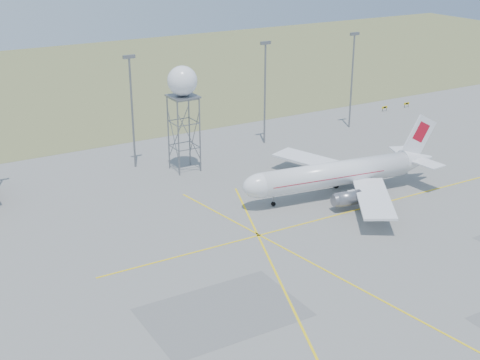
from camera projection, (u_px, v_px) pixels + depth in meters
ground at (445, 326)px, 74.24m from camera, size 400.00×400.00×0.00m
grass_strip at (68, 82)px, 186.77m from camera, size 400.00×120.00×0.03m
mast_b at (132, 103)px, 118.21m from camera, size 2.20×0.50×20.50m
mast_c at (265, 84)px, 131.44m from camera, size 2.20×0.50×20.50m
mast_d at (352, 72)px, 141.84m from camera, size 2.20×0.50×20.50m
taxi_sign_near at (385, 108)px, 158.08m from camera, size 1.60×0.17×1.20m
taxi_sign_far at (407, 104)px, 161.38m from camera, size 1.60×0.17×1.20m
airliner_main at (338, 174)px, 108.45m from camera, size 35.48×34.23×12.08m
radar_tower at (183, 113)px, 117.14m from camera, size 5.24×5.24×18.98m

